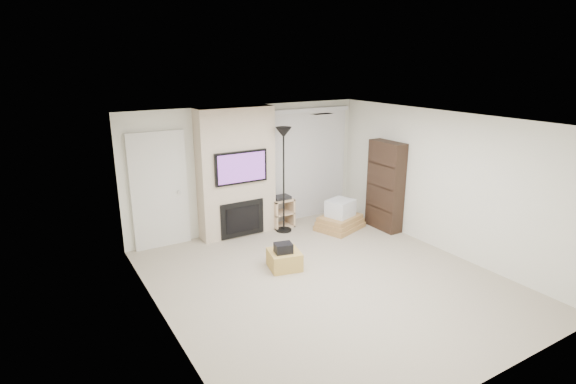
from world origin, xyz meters
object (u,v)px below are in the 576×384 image
av_stand (281,211)px  ottoman (284,260)px  floor_lamp (284,150)px  bookshelf (385,186)px  box_stack (340,218)px

av_stand → ottoman: bearing=-118.7°
av_stand → floor_lamp: bearing=-109.9°
floor_lamp → bookshelf: 2.19m
ottoman → bookshelf: bearing=11.7°
av_stand → bookshelf: bookshelf is taller
ottoman → av_stand: bearing=61.3°
floor_lamp → bookshelf: bearing=-26.4°
bookshelf → av_stand: bearing=146.5°
ottoman → floor_lamp: floor_lamp is taller
ottoman → floor_lamp: bearing=59.9°
ottoman → bookshelf: size_ratio=0.28×
av_stand → box_stack: (0.96, -0.73, -0.11)m
box_stack → ottoman: bearing=-152.7°
ottoman → bookshelf: bookshelf is taller
ottoman → box_stack: size_ratio=0.46×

